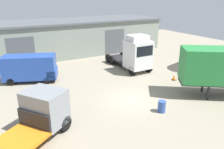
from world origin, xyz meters
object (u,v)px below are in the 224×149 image
(flatbed_truck_grey, at_px, (35,119))
(tractor_unit_white, at_px, (135,54))
(delivery_van_blue, at_px, (31,68))
(oil_drum, at_px, (162,106))
(traffic_cone, at_px, (174,78))
(gravel_pile, at_px, (182,64))

(flatbed_truck_grey, bearing_deg, tractor_unit_white, -4.34)
(delivery_van_blue, relative_size, oil_drum, 6.21)
(tractor_unit_white, height_order, traffic_cone, tractor_unit_white)
(traffic_cone, bearing_deg, delivery_van_blue, 152.09)
(flatbed_truck_grey, relative_size, oil_drum, 7.98)
(tractor_unit_white, distance_m, gravel_pile, 5.93)
(gravel_pile, bearing_deg, oil_drum, -143.51)
(flatbed_truck_grey, bearing_deg, oil_drum, -43.72)
(delivery_van_blue, bearing_deg, flatbed_truck_grey, -77.08)
(oil_drum, bearing_deg, traffic_cone, 38.51)
(gravel_pile, bearing_deg, flatbed_truck_grey, -162.95)
(gravel_pile, bearing_deg, traffic_cone, -146.89)
(tractor_unit_white, height_order, delivery_van_blue, tractor_unit_white)
(gravel_pile, height_order, oil_drum, gravel_pile)
(flatbed_truck_grey, bearing_deg, gravel_pile, -18.60)
(flatbed_truck_grey, height_order, delivery_van_blue, flatbed_truck_grey)
(tractor_unit_white, relative_size, oil_drum, 7.62)
(traffic_cone, bearing_deg, oil_drum, -141.49)
(tractor_unit_white, relative_size, traffic_cone, 12.20)
(gravel_pile, height_order, traffic_cone, gravel_pile)
(flatbed_truck_grey, xyz_separation_m, delivery_van_blue, (1.56, 9.89, 0.13))
(gravel_pile, xyz_separation_m, oil_drum, (-9.06, -6.71, -0.07))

